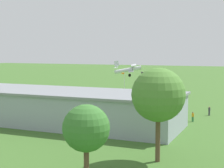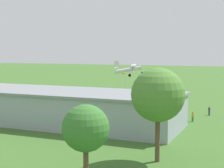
{
  "view_description": "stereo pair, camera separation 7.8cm",
  "coord_description": "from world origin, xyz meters",
  "px_view_note": "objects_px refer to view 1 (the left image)",
  "views": [
    {
      "loc": [
        -32.91,
        80.04,
        11.61
      ],
      "look_at": [
        -2.89,
        9.57,
        4.52
      ],
      "focal_mm": 57.4,
      "sensor_mm": 36.0,
      "label": 1
    },
    {
      "loc": [
        -32.98,
        80.01,
        11.61
      ],
      "look_at": [
        -2.89,
        9.57,
        4.52
      ],
      "focal_mm": 57.4,
      "sensor_mm": 36.0,
      "label": 2
    }
  ],
  "objects_px": {
    "person_walking_on_apron": "(209,111)",
    "tree_by_windsock": "(158,95)",
    "hangar": "(63,107)",
    "biplane": "(129,69)",
    "person_crossing_taxiway": "(193,117)",
    "windsock": "(122,75)",
    "tree_at_field_edge": "(86,128)"
  },
  "relations": [
    {
      "from": "person_walking_on_apron",
      "to": "windsock",
      "type": "bearing_deg",
      "value": -44.16
    },
    {
      "from": "tree_by_windsock",
      "to": "biplane",
      "type": "bearing_deg",
      "value": -66.24
    },
    {
      "from": "biplane",
      "to": "person_crossing_taxiway",
      "type": "relative_size",
      "value": 5.82
    },
    {
      "from": "person_walking_on_apron",
      "to": "windsock",
      "type": "height_order",
      "value": "windsock"
    },
    {
      "from": "person_crossing_taxiway",
      "to": "tree_by_windsock",
      "type": "xyz_separation_m",
      "value": [
        -0.53,
        22.94,
        6.24
      ]
    },
    {
      "from": "person_walking_on_apron",
      "to": "hangar",
      "type": "bearing_deg",
      "value": 39.03
    },
    {
      "from": "biplane",
      "to": "windsock",
      "type": "distance_m",
      "value": 12.16
    },
    {
      "from": "hangar",
      "to": "windsock",
      "type": "height_order",
      "value": "windsock"
    },
    {
      "from": "person_walking_on_apron",
      "to": "person_crossing_taxiway",
      "type": "distance_m",
      "value": 7.06
    },
    {
      "from": "tree_at_field_edge",
      "to": "tree_by_windsock",
      "type": "bearing_deg",
      "value": -119.09
    },
    {
      "from": "person_walking_on_apron",
      "to": "biplane",
      "type": "bearing_deg",
      "value": -36.82
    },
    {
      "from": "hangar",
      "to": "tree_at_field_edge",
      "type": "height_order",
      "value": "tree_at_field_edge"
    },
    {
      "from": "person_walking_on_apron",
      "to": "tree_by_windsock",
      "type": "relative_size",
      "value": 0.17
    },
    {
      "from": "person_walking_on_apron",
      "to": "tree_at_field_edge",
      "type": "distance_m",
      "value": 38.26
    },
    {
      "from": "person_walking_on_apron",
      "to": "windsock",
      "type": "distance_m",
      "value": 38.11
    },
    {
      "from": "hangar",
      "to": "tree_at_field_edge",
      "type": "relative_size",
      "value": 5.52
    },
    {
      "from": "hangar",
      "to": "person_crossing_taxiway",
      "type": "distance_m",
      "value": 21.33
    },
    {
      "from": "biplane",
      "to": "person_crossing_taxiway",
      "type": "xyz_separation_m",
      "value": [
        -19.61,
        22.8,
        -6.35
      ]
    },
    {
      "from": "tree_by_windsock",
      "to": "hangar",
      "type": "bearing_deg",
      "value": -34.14
    },
    {
      "from": "tree_by_windsock",
      "to": "windsock",
      "type": "height_order",
      "value": "tree_by_windsock"
    },
    {
      "from": "biplane",
      "to": "windsock",
      "type": "height_order",
      "value": "biplane"
    },
    {
      "from": "hangar",
      "to": "biplane",
      "type": "xyz_separation_m",
      "value": [
        0.75,
        -32.6,
        4.47
      ]
    },
    {
      "from": "biplane",
      "to": "person_walking_on_apron",
      "type": "xyz_separation_m",
      "value": [
        -21.3,
        15.94,
        -6.33
      ]
    },
    {
      "from": "biplane",
      "to": "windsock",
      "type": "xyz_separation_m",
      "value": [
        5.87,
        -10.44,
        -2.08
      ]
    },
    {
      "from": "biplane",
      "to": "tree_at_field_edge",
      "type": "relative_size",
      "value": 1.37
    },
    {
      "from": "hangar",
      "to": "biplane",
      "type": "height_order",
      "value": "biplane"
    },
    {
      "from": "person_walking_on_apron",
      "to": "tree_by_windsock",
      "type": "height_order",
      "value": "tree_by_windsock"
    },
    {
      "from": "person_crossing_taxiway",
      "to": "biplane",
      "type": "bearing_deg",
      "value": -49.31
    },
    {
      "from": "hangar",
      "to": "tree_by_windsock",
      "type": "bearing_deg",
      "value": 145.86
    },
    {
      "from": "person_crossing_taxiway",
      "to": "tree_at_field_edge",
      "type": "relative_size",
      "value": 0.24
    },
    {
      "from": "person_walking_on_apron",
      "to": "tree_at_field_edge",
      "type": "xyz_separation_m",
      "value": [
        5.53,
        37.65,
        3.92
      ]
    },
    {
      "from": "hangar",
      "to": "biplane",
      "type": "distance_m",
      "value": 32.91
    }
  ]
}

